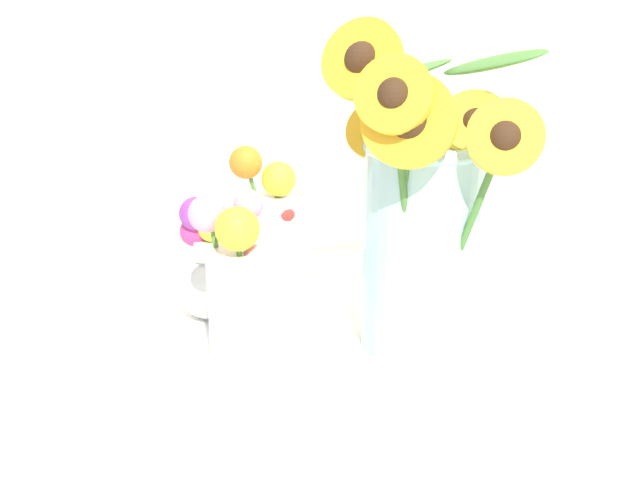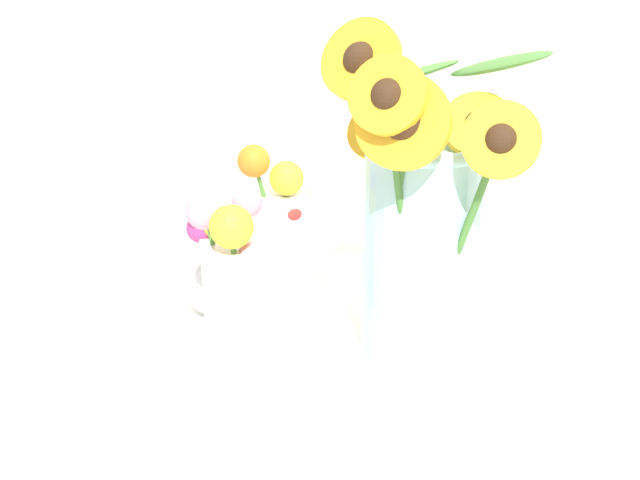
# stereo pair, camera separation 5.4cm
# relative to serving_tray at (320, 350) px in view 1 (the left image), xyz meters

# --- Properties ---
(ground_plane) EXTENTS (6.00, 6.00, 0.00)m
(ground_plane) POSITION_rel_serving_tray_xyz_m (0.03, -0.09, -0.01)
(ground_plane) COLOR silver
(serving_tray) EXTENTS (0.53, 0.53, 0.02)m
(serving_tray) POSITION_rel_serving_tray_xyz_m (0.00, 0.00, 0.00)
(serving_tray) COLOR white
(serving_tray) RESTS_ON ground_plane
(mason_jar_sunflowers) EXTENTS (0.23, 0.22, 0.34)m
(mason_jar_sunflowers) POSITION_rel_serving_tray_xyz_m (0.10, 0.03, 0.15)
(mason_jar_sunflowers) COLOR #9ED1D6
(mason_jar_sunflowers) RESTS_ON serving_tray
(vase_small_center) EXTENTS (0.08, 0.09, 0.18)m
(vase_small_center) POSITION_rel_serving_tray_xyz_m (-0.05, -0.08, 0.10)
(vase_small_center) COLOR white
(vase_small_center) RESTS_ON serving_tray
(vase_bulb_right) EXTENTS (0.07, 0.07, 0.14)m
(vase_bulb_right) POSITION_rel_serving_tray_xyz_m (-0.14, 0.02, 0.07)
(vase_bulb_right) COLOR white
(vase_bulb_right) RESTS_ON serving_tray
(vase_small_back) EXTENTS (0.08, 0.08, 0.19)m
(vase_small_back) POSITION_rel_serving_tray_xyz_m (-0.09, 0.10, 0.09)
(vase_small_back) COLOR white
(vase_small_back) RESTS_ON serving_tray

